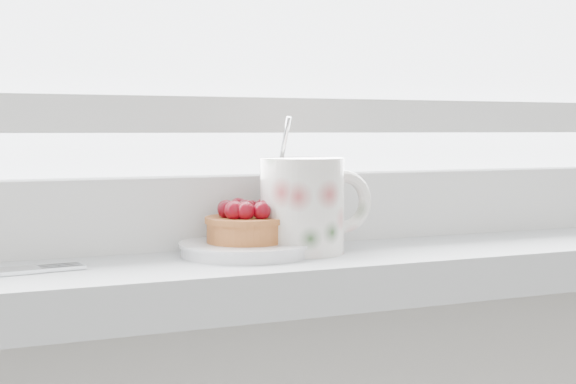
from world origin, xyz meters
TOP-DOWN VIEW (x-y plane):
  - saucer at (0.01, 1.90)m, footprint 0.12×0.12m
  - raspberry_tart at (0.01, 1.90)m, footprint 0.08×0.08m
  - floral_mug at (0.07, 1.89)m, footprint 0.11×0.08m

SIDE VIEW (x-z plane):
  - saucer at x=0.01m, z-range 0.94..0.95m
  - raspberry_tart at x=0.01m, z-range 0.95..0.99m
  - floral_mug at x=0.07m, z-range 0.92..1.05m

